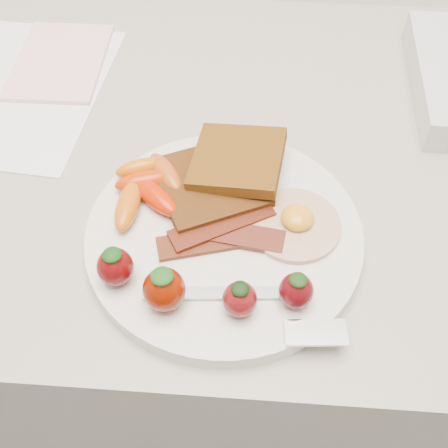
{
  "coord_description": "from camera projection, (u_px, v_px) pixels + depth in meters",
  "views": [
    {
      "loc": [
        0.04,
        1.23,
        1.35
      ],
      "look_at": [
        0.01,
        1.56,
        0.93
      ],
      "focal_mm": 45.0,
      "sensor_mm": 36.0,
      "label": 1
    }
  ],
  "objects": [
    {
      "name": "toast_upper",
      "position": [
        238.0,
        159.0,
        0.57
      ],
      "size": [
        0.1,
        0.1,
        0.02
      ],
      "primitive_type": "cube",
      "rotation": [
        0.0,
        -0.1,
        -0.13
      ],
      "color": "#3C240F",
      "rests_on": "toast_lower"
    },
    {
      "name": "bacon_strips",
      "position": [
        221.0,
        233.0,
        0.54
      ],
      "size": [
        0.12,
        0.08,
        0.01
      ],
      "color": "#330D04",
      "rests_on": "plate"
    },
    {
      "name": "notepad",
      "position": [
        60.0,
        61.0,
        0.73
      ],
      "size": [
        0.11,
        0.16,
        0.01
      ],
      "primitive_type": "cube",
      "rotation": [
        0.0,
        0.0,
        0.01
      ],
      "color": "#FEBECC",
      "rests_on": "paper_sheet"
    },
    {
      "name": "paper_sheet",
      "position": [
        18.0,
        89.0,
        0.7
      ],
      "size": [
        0.23,
        0.29,
        0.0
      ],
      "primitive_type": "cube",
      "rotation": [
        0.0,
        0.0,
        -0.09
      ],
      "color": "white",
      "rests_on": "counter"
    },
    {
      "name": "counter",
      "position": [
        222.0,
        325.0,
        1.0
      ],
      "size": [
        2.0,
        0.6,
        0.9
      ],
      "primitive_type": "cube",
      "color": "gray",
      "rests_on": "ground"
    },
    {
      "name": "baby_carrots",
      "position": [
        147.0,
        186.0,
        0.57
      ],
      "size": [
        0.08,
        0.11,
        0.02
      ],
      "color": "#BE2D03",
      "rests_on": "plate"
    },
    {
      "name": "plate",
      "position": [
        224.0,
        236.0,
        0.55
      ],
      "size": [
        0.27,
        0.27,
        0.02
      ],
      "primitive_type": "cylinder",
      "color": "silver",
      "rests_on": "counter"
    },
    {
      "name": "fork",
      "position": [
        259.0,
        310.0,
        0.49
      ],
      "size": [
        0.18,
        0.06,
        0.0
      ],
      "color": "silver",
      "rests_on": "plate"
    },
    {
      "name": "toast_lower",
      "position": [
        210.0,
        184.0,
        0.57
      ],
      "size": [
        0.13,
        0.13,
        0.01
      ],
      "primitive_type": "cube",
      "rotation": [
        0.0,
        0.0,
        0.44
      ],
      "color": "black",
      "rests_on": "plate"
    },
    {
      "name": "strawberries",
      "position": [
        192.0,
        285.0,
        0.48
      ],
      "size": [
        0.19,
        0.06,
        0.05
      ],
      "color": "#540607",
      "rests_on": "plate"
    },
    {
      "name": "fried_egg",
      "position": [
        295.0,
        223.0,
        0.54
      ],
      "size": [
        0.12,
        0.12,
        0.02
      ],
      "color": "beige",
      "rests_on": "plate"
    }
  ]
}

